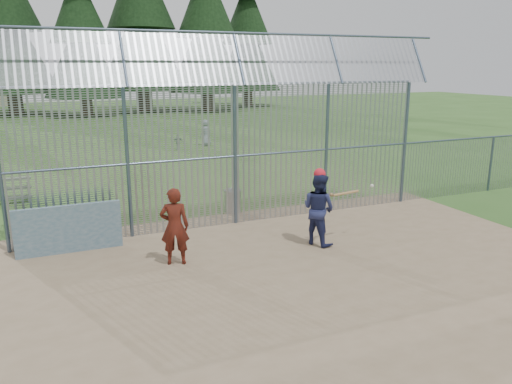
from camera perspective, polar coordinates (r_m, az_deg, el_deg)
name	(u,v)px	position (r m, az deg, el deg)	size (l,w,h in m)	color
ground	(290,266)	(11.68, 3.93, -8.44)	(120.00, 120.00, 0.00)	#2D511E
dirt_infield	(300,274)	(11.27, 5.10, -9.28)	(14.00, 10.00, 0.02)	#756047
dugout_wall	(69,229)	(13.05, -20.60, -3.97)	(2.50, 0.12, 1.20)	#38566B
batter	(319,209)	(12.81, 7.16, -1.93)	(0.90, 0.70, 1.86)	#22264F
onlooker	(175,226)	(11.59, -9.28, -3.89)	(0.66, 0.43, 1.81)	maroon
bg_kid_standing	(206,133)	(29.01, -5.74, 6.78)	(0.73, 0.48, 1.50)	slate
bg_kid_seated	(178,142)	(27.71, -8.88, 5.68)	(0.52, 0.22, 0.88)	slate
batting_gear	(324,177)	(12.65, 7.81, 1.70)	(1.64, 0.41, 0.72)	red
trash_can	(233,201)	(15.61, -2.70, -1.05)	(0.56, 0.56, 0.82)	#93959B
backstop_fence	(293,140)	(14.81, 4.27, 5.92)	(20.09, 0.81, 5.30)	#47566B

